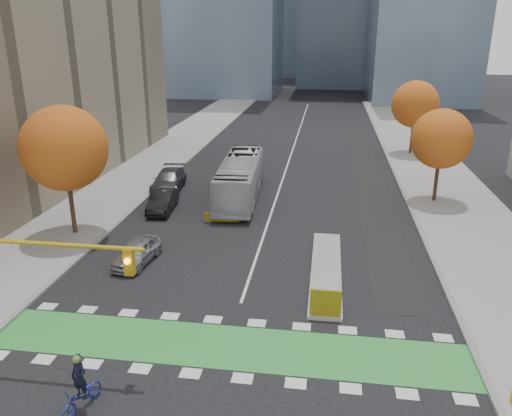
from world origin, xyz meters
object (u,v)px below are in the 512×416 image
(hazard_board, at_px, (326,303))
(parked_car_a, at_px, (137,252))
(tree_west, at_px, (64,148))
(traffic_signal_west, at_px, (3,267))
(parked_car_b, at_px, (163,201))
(tree_east_near, at_px, (441,139))
(bus, at_px, (240,178))
(parked_car_c, at_px, (169,180))
(cyclist, at_px, (81,391))
(tree_east_far, at_px, (415,104))

(hazard_board, distance_m, parked_car_a, 11.36)
(tree_west, relative_size, parked_car_a, 2.11)
(traffic_signal_west, bearing_deg, parked_car_a, 81.03)
(parked_car_a, bearing_deg, parked_car_b, 104.88)
(tree_east_near, relative_size, parked_car_b, 1.60)
(traffic_signal_west, xyz_separation_m, parked_car_b, (0.07, 17.70, -3.31))
(tree_west, relative_size, bus, 0.71)
(tree_east_near, height_order, traffic_signal_west, tree_east_near)
(tree_east_near, xyz_separation_m, traffic_signal_west, (-19.93, -22.51, -0.83))
(tree_east_near, height_order, bus, tree_east_near)
(bus, height_order, parked_car_b, bus)
(tree_east_near, xyz_separation_m, parked_car_b, (-19.86, -4.81, -4.14))
(tree_west, height_order, parked_car_a, tree_west)
(bus, bearing_deg, parked_car_b, -147.83)
(tree_east_near, height_order, parked_car_b, tree_east_near)
(traffic_signal_west, height_order, bus, traffic_signal_west)
(tree_east_near, relative_size, parked_car_c, 1.29)
(parked_car_b, bearing_deg, cyclist, -84.52)
(hazard_board, xyz_separation_m, bus, (-6.79, 16.58, 0.82))
(tree_west, distance_m, bus, 13.33)
(parked_car_c, bearing_deg, tree_west, -111.84)
(parked_car_a, bearing_deg, tree_east_near, 41.96)
(tree_east_far, xyz_separation_m, cyclist, (-16.67, -40.73, -4.52))
(parked_car_c, bearing_deg, tree_east_near, -5.95)
(tree_west, xyz_separation_m, bus, (9.21, 8.78, -4.00))
(traffic_signal_west, bearing_deg, tree_east_near, 48.48)
(cyclist, height_order, parked_car_c, cyclist)
(tree_east_near, bearing_deg, parked_car_b, -166.38)
(traffic_signal_west, distance_m, cyclist, 5.49)
(parked_car_b, bearing_deg, parked_car_a, -86.07)
(tree_west, xyz_separation_m, parked_car_b, (4.14, 5.19, -4.89))
(tree_east_far, relative_size, parked_car_a, 1.97)
(tree_east_near, relative_size, cyclist, 3.30)
(tree_east_near, bearing_deg, tree_east_far, 88.21)
(tree_west, distance_m, cyclist, 17.39)
(bus, bearing_deg, traffic_signal_west, -106.69)
(tree_west, xyz_separation_m, cyclist, (7.83, -14.73, -4.90))
(tree_west, relative_size, parked_car_b, 1.86)
(hazard_board, distance_m, parked_car_b, 17.59)
(tree_west, bearing_deg, hazard_board, -25.99)
(traffic_signal_west, xyz_separation_m, cyclist, (3.76, -2.22, -3.32))
(cyclist, relative_size, bus, 0.18)
(bus, bearing_deg, parked_car_c, 164.04)
(hazard_board, relative_size, bus, 0.12)
(parked_car_c, bearing_deg, traffic_signal_west, -92.74)
(hazard_board, xyz_separation_m, traffic_signal_west, (-11.93, -4.71, 3.23))
(tree_east_far, xyz_separation_m, parked_car_a, (-19.00, -29.46, -4.58))
(hazard_board, height_order, parked_car_a, hazard_board)
(hazard_board, xyz_separation_m, tree_east_far, (8.50, 33.80, 4.44))
(bus, bearing_deg, parked_car_a, -109.98)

